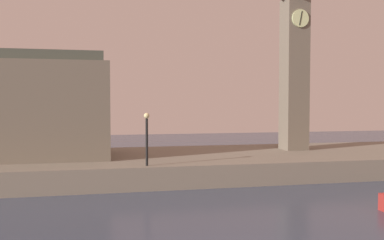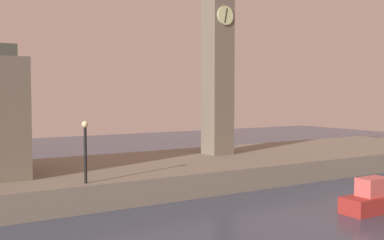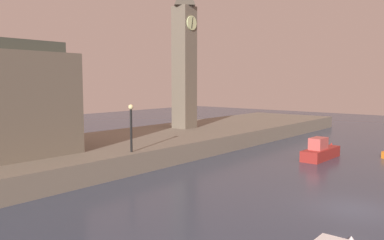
% 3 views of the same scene
% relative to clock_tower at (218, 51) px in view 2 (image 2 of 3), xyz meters
% --- Properties ---
extents(far_embankment, '(70.00, 12.00, 1.50)m').
position_rel_clock_tower_xyz_m(far_embankment, '(-11.48, -1.29, -9.03)').
color(far_embankment, slate).
rests_on(far_embankment, ground).
extents(clock_tower, '(2.12, 2.18, 16.01)m').
position_rel_clock_tower_xyz_m(clock_tower, '(0.00, 0.00, 0.00)').
color(clock_tower, '#6B6051').
rests_on(clock_tower, far_embankment).
extents(streetlamp, '(0.36, 0.36, 3.37)m').
position_rel_clock_tower_xyz_m(streetlamp, '(-13.28, -6.52, -6.14)').
color(streetlamp, black).
rests_on(streetlamp, far_embankment).
extents(boat_dinghy_red, '(5.51, 1.58, 1.97)m').
position_rel_clock_tower_xyz_m(boat_dinghy_red, '(0.62, -14.91, -9.17)').
color(boat_dinghy_red, maroon).
rests_on(boat_dinghy_red, ground).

